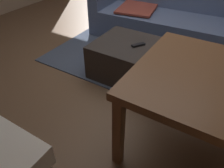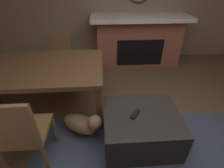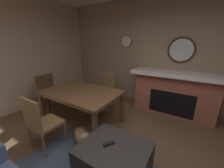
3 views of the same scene
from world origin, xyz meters
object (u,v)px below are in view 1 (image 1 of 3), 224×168
at_px(tv_remote, 138,45).
at_px(small_dog, 184,86).
at_px(couch, 165,18).
at_px(ottoman_coffee_table, 131,60).

height_order(tv_remote, small_dog, tv_remote).
relative_size(couch, tv_remote, 14.47).
height_order(ottoman_coffee_table, tv_remote, tv_remote).
bearing_deg(ottoman_coffee_table, tv_remote, -0.88).
xyz_separation_m(ottoman_coffee_table, small_dog, (0.70, -0.14, -0.03)).
height_order(couch, tv_remote, couch).
height_order(couch, ottoman_coffee_table, couch).
distance_m(tv_remote, small_dog, 0.68).
bearing_deg(couch, ottoman_coffee_table, -87.66).
height_order(couch, small_dog, couch).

